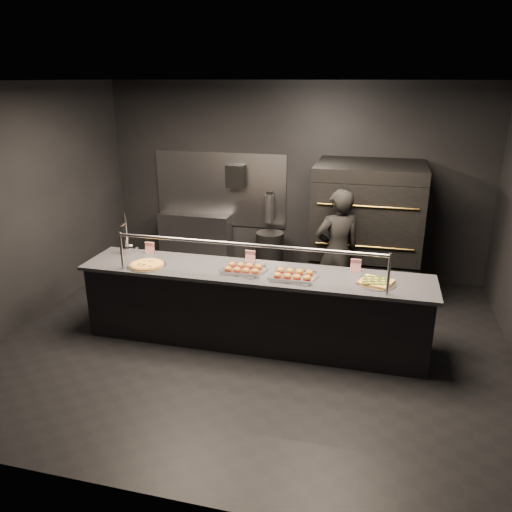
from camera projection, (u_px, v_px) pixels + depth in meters
name	position (u px, v px, depth m)	size (l,w,h in m)	color
room	(252.00, 222.00, 5.62)	(6.04, 6.00, 3.00)	black
service_counter	(254.00, 307.00, 5.92)	(4.10, 0.78, 1.37)	black
pizza_oven	(366.00, 229.00, 7.21)	(1.50, 1.23, 1.91)	black
prep_shelf	(196.00, 240.00, 8.41)	(1.20, 0.35, 0.90)	#99999E
towel_dispenser	(236.00, 176.00, 7.94)	(0.30, 0.20, 0.35)	black
fire_extinguisher	(269.00, 208.00, 7.99)	(0.14, 0.14, 0.51)	#B2B2B7
beer_tap	(127.00, 242.00, 6.29)	(0.15, 0.21, 0.56)	silver
round_pizza	(147.00, 265.00, 5.92)	(0.46, 0.46, 0.03)	silver
slider_tray_a	(243.00, 269.00, 5.75)	(0.55, 0.47, 0.07)	silver
slider_tray_b	(293.00, 275.00, 5.57)	(0.55, 0.45, 0.08)	silver
square_pizza	(376.00, 282.00, 5.40)	(0.43, 0.43, 0.05)	silver
condiment_jar	(133.00, 249.00, 6.39)	(0.14, 0.05, 0.09)	silver
tent_cards	(249.00, 256.00, 6.03)	(2.70, 0.04, 0.15)	white
trash_bin	(270.00, 255.00, 7.95)	(0.44, 0.44, 0.73)	black
worker	(337.00, 252.00, 6.63)	(0.62, 0.41, 1.70)	black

